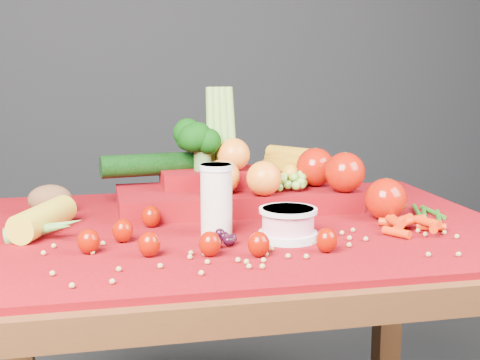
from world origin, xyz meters
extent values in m
cube|color=black|center=(0.00, 1.50, 1.25)|extent=(3.00, 0.02, 2.50)
cube|color=#3D230D|center=(0.00, 0.00, 0.72)|extent=(1.10, 0.80, 0.05)
cube|color=#3D230D|center=(0.48, 0.33, 0.35)|extent=(0.06, 0.06, 0.70)
cube|color=maroon|center=(0.00, 0.00, 0.76)|extent=(1.05, 0.75, 0.01)
cylinder|color=beige|center=(-0.06, -0.06, 0.83)|extent=(0.06, 0.06, 0.14)
cylinder|color=silver|center=(-0.06, -0.06, 0.89)|extent=(0.06, 0.06, 0.01)
cylinder|color=silver|center=(0.06, -0.13, 0.77)|extent=(0.11, 0.11, 0.01)
cylinder|color=pink|center=(0.06, -0.13, 0.80)|extent=(0.10, 0.10, 0.04)
cylinder|color=silver|center=(0.06, -0.13, 0.82)|extent=(0.11, 0.11, 0.01)
ellipsoid|color=#7D0600|center=(-0.24, -0.08, 0.78)|extent=(0.04, 0.04, 0.04)
cone|color=#0B400E|center=(-0.24, -0.08, 0.80)|extent=(0.03, 0.03, 0.01)
ellipsoid|color=#7D0600|center=(-0.30, -0.14, 0.78)|extent=(0.04, 0.04, 0.04)
cone|color=#0B400E|center=(-0.30, -0.14, 0.80)|extent=(0.03, 0.03, 0.01)
ellipsoid|color=#7D0600|center=(-0.20, -0.18, 0.78)|extent=(0.04, 0.04, 0.04)
cone|color=#0B400E|center=(-0.20, -0.18, 0.80)|extent=(0.03, 0.03, 0.01)
ellipsoid|color=#7D0600|center=(-0.10, -0.20, 0.78)|extent=(0.04, 0.04, 0.04)
cone|color=#0B400E|center=(-0.10, -0.20, 0.80)|extent=(0.03, 0.03, 0.01)
ellipsoid|color=#7D0600|center=(-0.02, -0.22, 0.78)|extent=(0.04, 0.04, 0.04)
cone|color=#0B400E|center=(-0.02, -0.22, 0.80)|extent=(0.03, 0.03, 0.01)
ellipsoid|color=#7D0600|center=(0.10, -0.22, 0.78)|extent=(0.04, 0.04, 0.04)
cone|color=#0B400E|center=(0.10, -0.22, 0.80)|extent=(0.03, 0.03, 0.01)
ellipsoid|color=#7D0600|center=(-0.18, 0.02, 0.78)|extent=(0.04, 0.04, 0.04)
cone|color=#0B400E|center=(-0.18, 0.02, 0.80)|extent=(0.03, 0.03, 0.01)
cylinder|color=gold|center=(-0.39, 0.02, 0.79)|extent=(0.12, 0.19, 0.06)
ellipsoid|color=brown|center=(-0.38, 0.18, 0.79)|extent=(0.09, 0.07, 0.06)
cube|color=maroon|center=(0.02, 0.15, 0.78)|extent=(0.52, 0.22, 0.04)
cube|color=maroon|center=(0.00, 0.20, 0.82)|extent=(0.28, 0.12, 0.03)
sphere|color=#A40800|center=(0.24, 0.06, 0.85)|extent=(0.09, 0.09, 0.09)
sphere|color=#A40800|center=(0.30, -0.02, 0.81)|extent=(0.09, 0.09, 0.09)
sphere|color=#A40800|center=(0.20, 0.14, 0.85)|extent=(0.09, 0.09, 0.09)
sphere|color=#DA5706|center=(-0.02, 0.10, 0.84)|extent=(0.07, 0.07, 0.07)
sphere|color=#DA5706|center=(0.06, 0.06, 0.84)|extent=(0.07, 0.07, 0.07)
sphere|color=#DA5706|center=(0.02, 0.18, 0.88)|extent=(0.07, 0.07, 0.07)
cylinder|color=#C08211|center=(0.12, 0.22, 0.82)|extent=(0.06, 0.17, 0.04)
cylinder|color=#C08211|center=(0.14, 0.22, 0.84)|extent=(0.04, 0.17, 0.04)
cylinder|color=#C08211|center=(0.16, 0.22, 0.85)|extent=(0.07, 0.17, 0.04)
cylinder|color=#C08211|center=(0.17, 0.22, 0.87)|extent=(0.10, 0.17, 0.04)
cylinder|color=#3F662D|center=(-0.05, 0.20, 0.86)|extent=(0.04, 0.04, 0.04)
cylinder|color=olive|center=(-0.02, 0.24, 0.92)|extent=(0.03, 0.06, 0.22)
cylinder|color=olive|center=(0.00, 0.24, 0.92)|extent=(0.02, 0.06, 0.22)
cylinder|color=olive|center=(0.01, 0.24, 0.92)|extent=(0.02, 0.06, 0.22)
cylinder|color=olive|center=(0.03, 0.24, 0.92)|extent=(0.03, 0.06, 0.22)
cylinder|color=black|center=(-0.14, 0.24, 0.85)|extent=(0.27, 0.09, 0.05)
camera|label=1|loc=(-0.28, -1.27, 1.09)|focal=50.00mm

